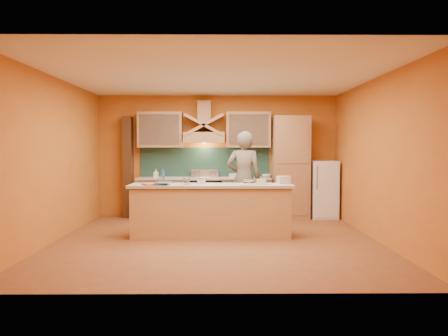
{
  "coord_description": "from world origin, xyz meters",
  "views": [
    {
      "loc": [
        0.07,
        -6.79,
        1.61
      ],
      "look_at": [
        0.14,
        0.9,
        1.2
      ],
      "focal_mm": 32.0,
      "sensor_mm": 36.0,
      "label": 1
    }
  ],
  "objects_px": {
    "stove": "(204,198)",
    "mixing_bowl": "(249,182)",
    "person": "(244,178)",
    "kitchen_scale": "(201,181)",
    "fridge": "(323,189)"
  },
  "relations": [
    {
      "from": "stove",
      "to": "fridge",
      "type": "xyz_separation_m",
      "value": [
        2.7,
        0.0,
        0.2
      ]
    },
    {
      "from": "kitchen_scale",
      "to": "person",
      "type": "bearing_deg",
      "value": 66.43
    },
    {
      "from": "stove",
      "to": "kitchen_scale",
      "type": "distance_m",
      "value": 1.93
    },
    {
      "from": "fridge",
      "to": "mixing_bowl",
      "type": "bearing_deg",
      "value": -135.83
    },
    {
      "from": "fridge",
      "to": "mixing_bowl",
      "type": "xyz_separation_m",
      "value": [
        -1.82,
        -1.77,
        0.33
      ]
    },
    {
      "from": "stove",
      "to": "person",
      "type": "bearing_deg",
      "value": -44.84
    },
    {
      "from": "stove",
      "to": "mixing_bowl",
      "type": "height_order",
      "value": "mixing_bowl"
    },
    {
      "from": "stove",
      "to": "kitchen_scale",
      "type": "height_order",
      "value": "kitchen_scale"
    },
    {
      "from": "fridge",
      "to": "kitchen_scale",
      "type": "distance_m",
      "value": 3.27
    },
    {
      "from": "mixing_bowl",
      "to": "kitchen_scale",
      "type": "bearing_deg",
      "value": -174.61
    },
    {
      "from": "fridge",
      "to": "stove",
      "type": "bearing_deg",
      "value": 180.0
    },
    {
      "from": "person",
      "to": "kitchen_scale",
      "type": "height_order",
      "value": "person"
    },
    {
      "from": "stove",
      "to": "mixing_bowl",
      "type": "bearing_deg",
      "value": -63.49
    },
    {
      "from": "person",
      "to": "kitchen_scale",
      "type": "relative_size",
      "value": 17.06
    },
    {
      "from": "stove",
      "to": "person",
      "type": "distance_m",
      "value": 1.3
    }
  ]
}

